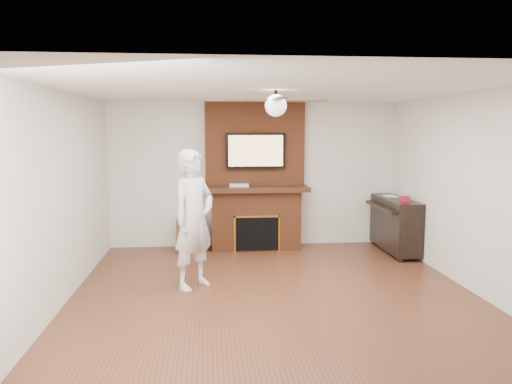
{
  "coord_description": "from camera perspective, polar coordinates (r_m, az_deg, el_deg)",
  "views": [
    {
      "loc": [
        -0.81,
        -5.9,
        2.05
      ],
      "look_at": [
        -0.15,
        0.9,
        1.18
      ],
      "focal_mm": 35.0,
      "sensor_mm": 36.0,
      "label": 1
    }
  ],
  "objects": [
    {
      "name": "candle_orange",
      "position": [
        8.49,
        -1.32,
        -6.27
      ],
      "size": [
        0.08,
        0.08,
        0.13
      ],
      "primitive_type": "cylinder",
      "color": "#BE6D16",
      "rests_on": "ground"
    },
    {
      "name": "candle_cream",
      "position": [
        8.54,
        0.92,
        -6.29
      ],
      "size": [
        0.07,
        0.07,
        0.1
      ],
      "primitive_type": "cylinder",
      "color": "#C0AB99",
      "rests_on": "ground"
    },
    {
      "name": "candle_blue",
      "position": [
        8.55,
        1.24,
        -6.38
      ],
      "size": [
        0.06,
        0.06,
        0.07
      ],
      "primitive_type": "cylinder",
      "color": "teal",
      "rests_on": "ground"
    },
    {
      "name": "side_table",
      "position": [
        8.57,
        -7.4,
        -4.82
      ],
      "size": [
        0.54,
        0.54,
        0.58
      ],
      "rotation": [
        0.0,
        0.0,
        0.08
      ],
      "color": "#542C18",
      "rests_on": "ground"
    },
    {
      "name": "fireplace",
      "position": [
        8.55,
        -0.08,
        0.17
      ],
      "size": [
        1.78,
        0.64,
        2.5
      ],
      "color": "brown",
      "rests_on": "ground"
    },
    {
      "name": "person",
      "position": [
        6.45,
        -7.13,
        -3.12
      ],
      "size": [
        0.77,
        0.78,
        1.79
      ],
      "primitive_type": "imported",
      "rotation": [
        0.0,
        0.0,
        0.81
      ],
      "color": "silver",
      "rests_on": "ground"
    },
    {
      "name": "tv",
      "position": [
        8.45,
        -0.05,
        4.75
      ],
      "size": [
        1.0,
        0.08,
        0.6
      ],
      "color": "black",
      "rests_on": "fireplace"
    },
    {
      "name": "room_shell",
      "position": [
        6.01,
        2.23,
        -0.39
      ],
      "size": [
        5.36,
        5.86,
        2.86
      ],
      "color": "#4E2817",
      "rests_on": "ground"
    },
    {
      "name": "cable_box",
      "position": [
        8.42,
        -1.93,
        0.79
      ],
      "size": [
        0.34,
        0.21,
        0.05
      ],
      "primitive_type": "cube",
      "rotation": [
        0.0,
        0.0,
        -0.07
      ],
      "color": "silver",
      "rests_on": "fireplace"
    },
    {
      "name": "candle_green",
      "position": [
        8.47,
        -0.71,
        -6.44
      ],
      "size": [
        0.07,
        0.07,
        0.09
      ],
      "primitive_type": "cylinder",
      "color": "#429039",
      "rests_on": "ground"
    },
    {
      "name": "candle_orange_extra",
      "position": [
        8.49,
        -1.45,
        -6.27
      ],
      "size": [
        0.08,
        0.08,
        0.13
      ],
      "primitive_type": "cylinder",
      "color": "red",
      "rests_on": "ground"
    },
    {
      "name": "piano",
      "position": [
        8.62,
        15.57,
        -3.48
      ],
      "size": [
        0.51,
        1.38,
        0.99
      ],
      "rotation": [
        0.0,
        0.0,
        -0.0
      ],
      "color": "black",
      "rests_on": "ground"
    },
    {
      "name": "ceiling_fan",
      "position": [
        5.96,
        2.28,
        9.96
      ],
      "size": [
        1.21,
        1.21,
        0.31
      ],
      "color": "black",
      "rests_on": "room_shell"
    }
  ]
}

